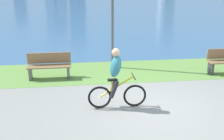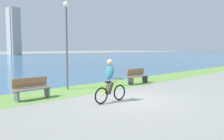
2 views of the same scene
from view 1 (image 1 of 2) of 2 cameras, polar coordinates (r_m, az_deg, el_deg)
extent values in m
plane|color=gray|center=(8.25, 7.33, -7.45)|extent=(300.00, 300.00, 0.00)
cube|color=#6B9947|center=(11.21, 3.30, -0.16)|extent=(120.00, 2.56, 0.01)
torus|color=black|center=(8.23, 4.40, -4.93)|extent=(0.64, 0.06, 0.64)
torus|color=black|center=(8.11, -2.39, -5.27)|extent=(0.64, 0.06, 0.64)
cylinder|color=gold|center=(8.04, 0.86, -3.26)|extent=(0.95, 0.04, 0.61)
cylinder|color=gold|center=(8.05, 0.01, -3.62)|extent=(0.04, 0.04, 0.47)
cube|color=black|center=(7.96, 0.01, -1.92)|extent=(0.24, 0.10, 0.05)
cylinder|color=black|center=(8.02, 4.15, -1.20)|extent=(0.03, 0.52, 0.03)
ellipsoid|color=teal|center=(7.84, 0.71, 0.71)|extent=(0.40, 0.36, 0.65)
sphere|color=#D8AD84|center=(7.74, 0.72, 3.39)|extent=(0.22, 0.22, 0.22)
cylinder|color=#26262D|center=(8.14, 0.26, -3.25)|extent=(0.27, 0.11, 0.49)
cylinder|color=#26262D|center=(7.96, 0.44, -3.78)|extent=(0.27, 0.11, 0.49)
cube|color=#38383D|center=(11.40, 18.43, 0.36)|extent=(0.08, 0.37, 0.45)
cube|color=olive|center=(10.49, -12.00, 0.69)|extent=(1.50, 0.45, 0.04)
cube|color=olive|center=(10.61, -12.00, 2.30)|extent=(1.50, 0.11, 0.40)
cube|color=#595960|center=(10.52, -8.39, -0.34)|extent=(0.08, 0.37, 0.45)
cube|color=#595960|center=(10.64, -15.40, -0.60)|extent=(0.08, 0.37, 0.45)
cylinder|color=#595960|center=(11.18, 0.07, 10.83)|extent=(0.10, 0.10, 4.19)
camera|label=2|loc=(5.38, -83.10, -14.55)|focal=37.51mm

